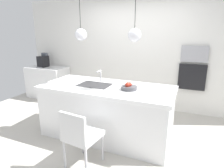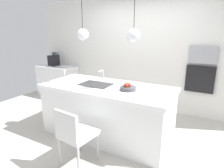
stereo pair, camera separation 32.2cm
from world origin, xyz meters
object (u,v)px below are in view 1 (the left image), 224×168
(chair_near, at_px, (80,135))
(microwave, at_px, (194,54))
(fruit_bowl, at_px, (129,87))
(oven, at_px, (192,77))
(coffee_machine, at_px, (43,61))

(chair_near, bearing_deg, microwave, 62.67)
(fruit_bowl, distance_m, microwave, 1.90)
(microwave, height_order, oven, microwave)
(fruit_bowl, xyz_separation_m, coffee_machine, (-2.91, 1.32, 0.06))
(fruit_bowl, bearing_deg, microwave, 60.74)
(microwave, xyz_separation_m, oven, (0.00, 0.00, -0.50))
(microwave, relative_size, chair_near, 0.64)
(fruit_bowl, bearing_deg, oven, 60.74)
(microwave, distance_m, oven, 0.50)
(fruit_bowl, relative_size, coffee_machine, 0.67)
(fruit_bowl, distance_m, oven, 1.86)
(chair_near, bearing_deg, fruit_bowl, 66.45)
(microwave, bearing_deg, coffee_machine, -175.55)
(fruit_bowl, distance_m, chair_near, 1.06)
(coffee_machine, relative_size, oven, 0.68)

